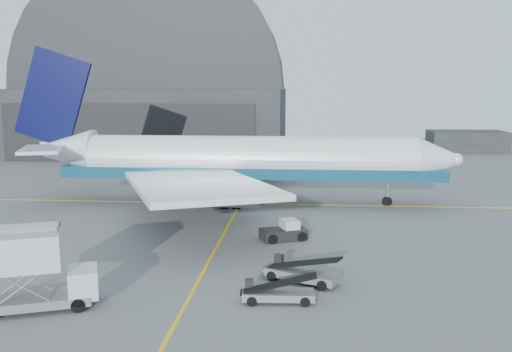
# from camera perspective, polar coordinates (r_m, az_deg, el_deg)

# --- Properties ---
(ground) EXTENTS (200.00, 200.00, 0.00)m
(ground) POSITION_cam_1_polar(r_m,az_deg,el_deg) (42.40, -4.60, -8.28)
(ground) COLOR #565659
(ground) RESTS_ON ground
(taxi_lines) EXTENTS (80.00, 42.12, 0.02)m
(taxi_lines) POSITION_cam_1_polar(r_m,az_deg,el_deg) (54.49, -2.45, -4.33)
(taxi_lines) COLOR yellow
(taxi_lines) RESTS_ON ground
(hangar) EXTENTS (50.00, 28.30, 28.00)m
(hangar) POSITION_cam_1_polar(r_m,az_deg,el_deg) (108.77, -10.64, 7.27)
(hangar) COLOR black
(hangar) RESTS_ON ground
(distant_bldg_a) EXTENTS (14.00, 8.00, 4.00)m
(distant_bldg_a) POSITION_cam_1_polar(r_m,az_deg,el_deg) (116.91, 20.26, 2.29)
(distant_bldg_a) COLOR black
(distant_bldg_a) RESTS_ON ground
(airliner) EXTENTS (48.14, 46.68, 16.89)m
(airliner) POSITION_cam_1_polar(r_m,az_deg,el_deg) (61.14, -2.28, 1.63)
(airliner) COLOR white
(airliner) RESTS_ON ground
(catering_truck) EXTENTS (6.94, 4.57, 4.48)m
(catering_truck) POSITION_cam_1_polar(r_m,az_deg,el_deg) (34.83, -21.46, -8.86)
(catering_truck) COLOR slate
(catering_truck) RESTS_ON ground
(pushback_tug) EXTENTS (4.15, 3.29, 1.69)m
(pushback_tug) POSITION_cam_1_polar(r_m,az_deg,el_deg) (47.36, 2.87, -5.61)
(pushback_tug) COLOR black
(pushback_tug) RESTS_ON ground
(belt_loader_a) EXTENTS (4.54, 1.78, 1.72)m
(belt_loader_a) POSITION_cam_1_polar(r_m,az_deg,el_deg) (34.20, 2.15, -11.64)
(belt_loader_a) COLOR slate
(belt_loader_a) RESTS_ON ground
(belt_loader_b) EXTENTS (5.18, 3.60, 1.99)m
(belt_loader_b) POSITION_cam_1_polar(r_m,az_deg,el_deg) (37.51, 4.54, -9.62)
(belt_loader_b) COLOR slate
(belt_loader_b) RESTS_ON ground
(traffic_cone) EXTENTS (0.36, 0.36, 0.51)m
(traffic_cone) POSITION_cam_1_polar(r_m,az_deg,el_deg) (41.43, 2.30, -8.32)
(traffic_cone) COLOR #FF3B08
(traffic_cone) RESTS_ON ground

